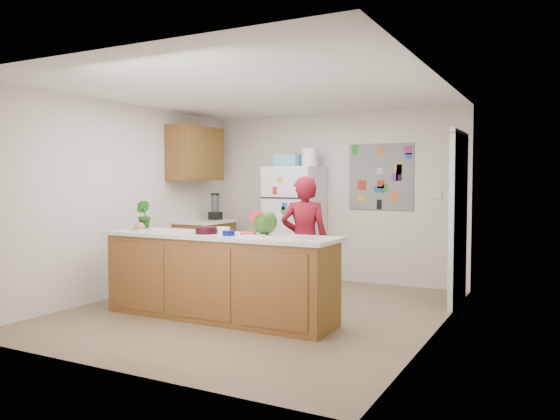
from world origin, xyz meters
The scene contains 26 objects.
floor centered at (0.00, 0.00, -0.01)m, with size 4.00×4.50×0.02m, color brown.
wall_back centered at (0.00, 2.26, 1.25)m, with size 4.00×0.02×2.50m, color beige.
wall_left centered at (-2.01, 0.00, 1.25)m, with size 0.02×4.50×2.50m, color beige.
wall_right centered at (2.01, 0.00, 1.25)m, with size 0.02×4.50×2.50m, color beige.
ceiling centered at (0.00, 0.00, 2.51)m, with size 4.00×4.50×0.02m, color white.
doorway centered at (1.99, 1.45, 1.02)m, with size 0.03×0.85×2.04m, color black.
peninsula_base centered at (-0.20, -0.50, 0.44)m, with size 2.60×0.62×0.88m, color brown.
peninsula_top centered at (-0.20, -0.50, 0.90)m, with size 2.68×0.70×0.04m, color silver.
side_counter_base centered at (-1.69, 1.35, 0.43)m, with size 0.60×0.80×0.86m, color brown.
side_counter_top centered at (-1.69, 1.35, 0.88)m, with size 0.64×0.84×0.04m, color silver.
upper_cabinets centered at (-1.82, 1.30, 1.90)m, with size 0.35×1.00×0.80m, color brown.
refrigerator centered at (-0.45, 1.88, 0.85)m, with size 0.75×0.70×1.70m, color silver.
fridge_top_bin centered at (-0.55, 1.88, 1.79)m, with size 0.35×0.28×0.18m, color #5999B2.
photo_collage centered at (0.75, 2.24, 1.55)m, with size 0.95×0.01×0.95m, color slate.
person centered at (0.38, 0.46, 0.78)m, with size 0.57×0.37×1.55m, color maroon.
blender_appliance centered at (-1.64, 1.55, 1.09)m, with size 0.12×0.12×0.38m, color black.
cutting_board centered at (0.28, -0.45, 0.93)m, with size 0.40×0.30×0.01m, color white.
watermelon centered at (0.34, -0.43, 1.06)m, with size 0.26×0.26×0.26m, color #205B17.
watermelon_slice centered at (0.18, -0.50, 0.94)m, with size 0.17×0.17×0.02m, color red.
cherry_bowl centered at (-0.33, -0.54, 0.96)m, with size 0.23×0.23×0.07m, color black.
white_bowl centered at (-0.25, -0.38, 0.95)m, with size 0.20×0.20×0.06m, color white.
cobalt_bowl centered at (0.00, -0.60, 0.95)m, with size 0.13×0.13×0.05m, color #010B6C.
plate centered at (-1.27, -0.53, 0.93)m, with size 0.23×0.23×0.02m, color #B5A98F.
paper_towel centered at (0.31, -0.58, 0.93)m, with size 0.19×0.17×0.02m, color silver.
keys centered at (0.90, -0.57, 0.93)m, with size 0.09×0.04×0.01m, color slate.
potted_plant centered at (-1.29, -0.45, 1.09)m, with size 0.19×0.15×0.34m, color #153C11.
Camera 1 is at (3.10, -5.36, 1.48)m, focal length 35.00 mm.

